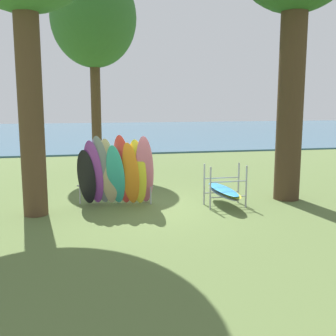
# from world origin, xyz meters

# --- Properties ---
(ground_plane) EXTENTS (80.00, 80.00, 0.00)m
(ground_plane) POSITION_xyz_m (0.00, 0.00, 0.00)
(ground_plane) COLOR #566B38
(lake_water) EXTENTS (80.00, 36.00, 0.10)m
(lake_water) POSITION_xyz_m (0.00, 30.52, 0.05)
(lake_water) COLOR #38607A
(lake_water) RESTS_ON ground
(tree_mid_behind) EXTENTS (3.59, 3.59, 8.64)m
(tree_mid_behind) POSITION_xyz_m (-1.17, 6.77, 6.51)
(tree_mid_behind) COLOR #4C3823
(tree_mid_behind) RESTS_ON ground
(leaning_board_pile) EXTENTS (2.39, 1.44, 2.18)m
(leaning_board_pile) POSITION_xyz_m (-0.89, 0.51, 1.01)
(leaning_board_pile) COLOR black
(leaning_board_pile) RESTS_ON ground
(board_storage_rack) EXTENTS (1.15, 2.11, 1.25)m
(board_storage_rack) POSITION_xyz_m (2.26, -0.09, 0.47)
(board_storage_rack) COLOR #9EA0A5
(board_storage_rack) RESTS_ON ground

